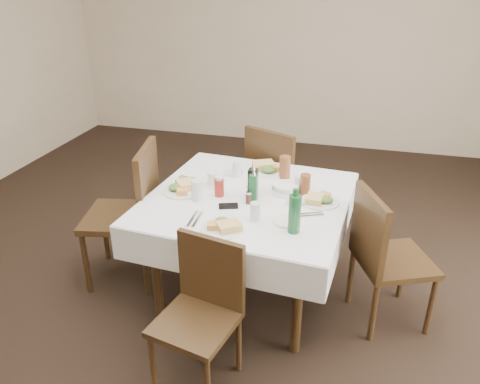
{
  "coord_description": "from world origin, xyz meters",
  "views": [
    {
      "loc": [
        0.79,
        -2.46,
        2.12
      ],
      "look_at": [
        0.08,
        0.19,
        0.8
      ],
      "focal_mm": 35.0,
      "sensor_mm": 36.0,
      "label": 1
    }
  ],
  "objects_px": {
    "water_e": "(299,184)",
    "chair_south": "(203,304)",
    "chair_west": "(133,206)",
    "ketchup_bottle": "(219,187)",
    "oil_cruet_dark": "(253,182)",
    "oil_cruet_green": "(254,186)",
    "water_n": "(237,169)",
    "coffee_mug": "(214,179)",
    "dining_table": "(248,208)",
    "chair_east": "(382,251)",
    "green_bottle": "(295,213)",
    "water_w": "(197,190)",
    "water_s": "(255,212)",
    "bread_basket": "(286,189)",
    "chair_north": "(276,176)"
  },
  "relations": [
    {
      "from": "chair_north",
      "to": "water_e",
      "type": "xyz_separation_m",
      "value": [
        0.28,
        -0.68,
        0.26
      ]
    },
    {
      "from": "coffee_mug",
      "to": "water_e",
      "type": "bearing_deg",
      "value": 5.24
    },
    {
      "from": "chair_west",
      "to": "water_w",
      "type": "xyz_separation_m",
      "value": [
        0.53,
        -0.1,
        0.24
      ]
    },
    {
      "from": "chair_west",
      "to": "water_s",
      "type": "distance_m",
      "value": 1.01
    },
    {
      "from": "water_e",
      "to": "coffee_mug",
      "type": "relative_size",
      "value": 0.8
    },
    {
      "from": "water_s",
      "to": "ketchup_bottle",
      "type": "height_order",
      "value": "ketchup_bottle"
    },
    {
      "from": "bread_basket",
      "to": "ketchup_bottle",
      "type": "distance_m",
      "value": 0.45
    },
    {
      "from": "chair_south",
      "to": "green_bottle",
      "type": "bearing_deg",
      "value": 44.57
    },
    {
      "from": "green_bottle",
      "to": "oil_cruet_dark",
      "type": "bearing_deg",
      "value": 130.65
    },
    {
      "from": "chair_south",
      "to": "water_e",
      "type": "xyz_separation_m",
      "value": [
        0.36,
        0.94,
        0.34
      ]
    },
    {
      "from": "chair_north",
      "to": "water_w",
      "type": "bearing_deg",
      "value": -109.46
    },
    {
      "from": "chair_west",
      "to": "water_n",
      "type": "bearing_deg",
      "value": 25.62
    },
    {
      "from": "chair_north",
      "to": "ketchup_bottle",
      "type": "relative_size",
      "value": 7.1
    },
    {
      "from": "water_e",
      "to": "green_bottle",
      "type": "bearing_deg",
      "value": -84.56
    },
    {
      "from": "water_s",
      "to": "ketchup_bottle",
      "type": "relative_size",
      "value": 0.82
    },
    {
      "from": "water_n",
      "to": "coffee_mug",
      "type": "height_order",
      "value": "water_n"
    },
    {
      "from": "chair_east",
      "to": "water_s",
      "type": "xyz_separation_m",
      "value": [
        -0.76,
        -0.22,
        0.29
      ]
    },
    {
      "from": "water_e",
      "to": "chair_south",
      "type": "bearing_deg",
      "value": -111.1
    },
    {
      "from": "chair_south",
      "to": "ketchup_bottle",
      "type": "height_order",
      "value": "ketchup_bottle"
    },
    {
      "from": "oil_cruet_green",
      "to": "coffee_mug",
      "type": "bearing_deg",
      "value": 155.79
    },
    {
      "from": "chair_south",
      "to": "ketchup_bottle",
      "type": "xyz_separation_m",
      "value": [
        -0.13,
        0.75,
        0.34
      ]
    },
    {
      "from": "green_bottle",
      "to": "bread_basket",
      "type": "bearing_deg",
      "value": 104.71
    },
    {
      "from": "water_n",
      "to": "oil_cruet_green",
      "type": "xyz_separation_m",
      "value": [
        0.2,
        -0.33,
        0.04
      ]
    },
    {
      "from": "chair_north",
      "to": "chair_south",
      "type": "bearing_deg",
      "value": -93.13
    },
    {
      "from": "water_w",
      "to": "chair_west",
      "type": "bearing_deg",
      "value": 169.41
    },
    {
      "from": "chair_east",
      "to": "bread_basket",
      "type": "bearing_deg",
      "value": 163.77
    },
    {
      "from": "chair_east",
      "to": "chair_west",
      "type": "bearing_deg",
      "value": 178.55
    },
    {
      "from": "chair_north",
      "to": "chair_west",
      "type": "height_order",
      "value": "chair_west"
    },
    {
      "from": "dining_table",
      "to": "chair_west",
      "type": "xyz_separation_m",
      "value": [
        -0.83,
        -0.03,
        -0.09
      ]
    },
    {
      "from": "water_w",
      "to": "green_bottle",
      "type": "xyz_separation_m",
      "value": [
        0.67,
        -0.25,
        0.05
      ]
    },
    {
      "from": "chair_north",
      "to": "oil_cruet_green",
      "type": "relative_size",
      "value": 4.42
    },
    {
      "from": "chair_north",
      "to": "water_w",
      "type": "distance_m",
      "value": 1.06
    },
    {
      "from": "dining_table",
      "to": "chair_east",
      "type": "xyz_separation_m",
      "value": [
        0.88,
        -0.07,
        -0.15
      ]
    },
    {
      "from": "water_s",
      "to": "water_e",
      "type": "height_order",
      "value": "same"
    },
    {
      "from": "water_s",
      "to": "bread_basket",
      "type": "height_order",
      "value": "water_s"
    },
    {
      "from": "chair_north",
      "to": "water_e",
      "type": "height_order",
      "value": "chair_north"
    },
    {
      "from": "oil_cruet_green",
      "to": "chair_west",
      "type": "bearing_deg",
      "value": 179.79
    },
    {
      "from": "chair_west",
      "to": "ketchup_bottle",
      "type": "bearing_deg",
      "value": -0.63
    },
    {
      "from": "oil_cruet_dark",
      "to": "water_e",
      "type": "bearing_deg",
      "value": 28.04
    },
    {
      "from": "water_n",
      "to": "bread_basket",
      "type": "relative_size",
      "value": 0.6
    },
    {
      "from": "chair_east",
      "to": "water_s",
      "type": "height_order",
      "value": "chair_east"
    },
    {
      "from": "water_n",
      "to": "water_w",
      "type": "relative_size",
      "value": 0.84
    },
    {
      "from": "dining_table",
      "to": "chair_east",
      "type": "height_order",
      "value": "chair_east"
    },
    {
      "from": "oil_cruet_dark",
      "to": "oil_cruet_green",
      "type": "xyz_separation_m",
      "value": [
        0.01,
        -0.04,
        -0.01
      ]
    },
    {
      "from": "oil_cruet_dark",
      "to": "ketchup_bottle",
      "type": "xyz_separation_m",
      "value": [
        -0.22,
        -0.05,
        -0.04
      ]
    },
    {
      "from": "chair_north",
      "to": "oil_cruet_dark",
      "type": "height_order",
      "value": "oil_cruet_dark"
    },
    {
      "from": "dining_table",
      "to": "chair_south",
      "type": "bearing_deg",
      "value": -93.95
    },
    {
      "from": "chair_west",
      "to": "ketchup_bottle",
      "type": "height_order",
      "value": "chair_west"
    },
    {
      "from": "water_e",
      "to": "green_bottle",
      "type": "distance_m",
      "value": 0.54
    },
    {
      "from": "dining_table",
      "to": "chair_east",
      "type": "distance_m",
      "value": 0.9
    }
  ]
}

